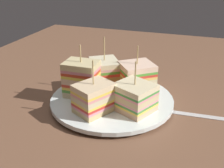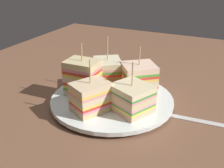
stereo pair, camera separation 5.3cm
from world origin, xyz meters
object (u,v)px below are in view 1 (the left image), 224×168
at_px(plate, 112,100).
at_px(sandwich_wedge_0, 82,79).
at_px(sandwich_wedge_2, 134,97).
at_px(sandwich_wedge_4, 105,73).
at_px(sandwich_wedge_1, 94,98).
at_px(sandwich_wedge_3, 136,77).
at_px(chip_pile, 107,93).

height_order(plate, sandwich_wedge_0, sandwich_wedge_0).
height_order(sandwich_wedge_2, sandwich_wedge_4, sandwich_wedge_4).
xyz_separation_m(sandwich_wedge_1, sandwich_wedge_3, (0.11, -0.05, 0.00)).
bearing_deg(sandwich_wedge_3, sandwich_wedge_0, -8.06).
bearing_deg(sandwich_wedge_2, sandwich_wedge_4, -17.34).
xyz_separation_m(sandwich_wedge_2, chip_pile, (0.03, 0.06, -0.01)).
bearing_deg(sandwich_wedge_1, sandwich_wedge_2, -38.07).
height_order(sandwich_wedge_2, sandwich_wedge_3, sandwich_wedge_3).
bearing_deg(chip_pile, sandwich_wedge_4, 25.18).
height_order(plate, sandwich_wedge_1, sandwich_wedge_1).
bearing_deg(plate, sandwich_wedge_2, -119.82).
height_order(sandwich_wedge_4, chip_pile, sandwich_wedge_4).
distance_m(sandwich_wedge_0, chip_pile, 0.06).
height_order(sandwich_wedge_0, sandwich_wedge_2, sandwich_wedge_0).
bearing_deg(chip_pile, sandwich_wedge_0, 96.37).
distance_m(sandwich_wedge_1, sandwich_wedge_3, 0.12).
height_order(plate, chip_pile, chip_pile).
relative_size(plate, sandwich_wedge_0, 2.31).
bearing_deg(sandwich_wedge_3, sandwich_wedge_2, 63.65).
xyz_separation_m(sandwich_wedge_0, chip_pile, (0.01, -0.05, -0.02)).
height_order(plate, sandwich_wedge_4, sandwich_wedge_4).
height_order(sandwich_wedge_0, chip_pile, sandwich_wedge_0).
distance_m(sandwich_wedge_4, chip_pile, 0.06).
height_order(sandwich_wedge_3, sandwich_wedge_4, sandwich_wedge_4).
xyz_separation_m(sandwich_wedge_3, chip_pile, (-0.05, 0.05, -0.02)).
xyz_separation_m(sandwich_wedge_1, sandwich_wedge_4, (0.11, 0.02, 0.00)).
xyz_separation_m(sandwich_wedge_2, sandwich_wedge_3, (0.08, 0.02, 0.00)).
bearing_deg(sandwich_wedge_2, plate, -4.27).
distance_m(sandwich_wedge_2, sandwich_wedge_3, 0.08).
height_order(plate, sandwich_wedge_3, sandwich_wedge_3).
relative_size(sandwich_wedge_0, sandwich_wedge_2, 1.12).
distance_m(sandwich_wedge_3, chip_pile, 0.07).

